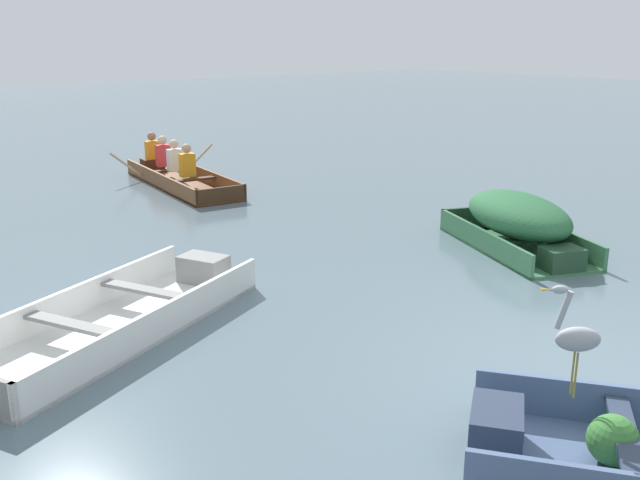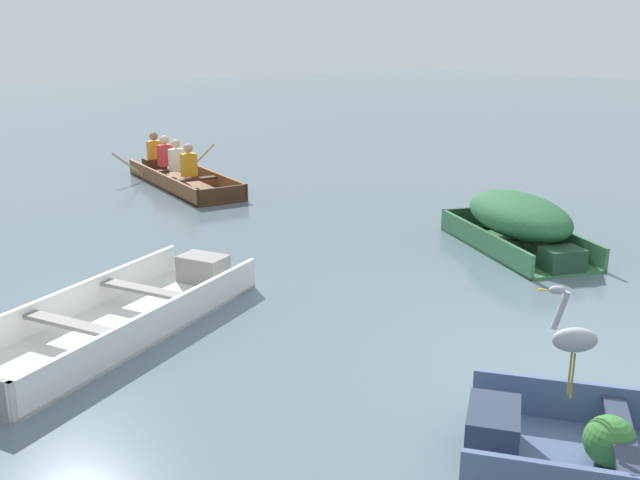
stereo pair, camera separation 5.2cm
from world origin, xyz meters
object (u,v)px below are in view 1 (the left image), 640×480
at_px(skiff_white_mid_moored, 124,315).
at_px(rowboat_wooden_brown_with_crew, 177,173).
at_px(skiff_green_near_moored, 518,220).
at_px(heron_on_dinghy, 576,336).

relative_size(skiff_white_mid_moored, rowboat_wooden_brown_with_crew, 0.96).
relative_size(skiff_green_near_moored, skiff_white_mid_moored, 0.74).
height_order(skiff_green_near_moored, heron_on_dinghy, heron_on_dinghy).
height_order(skiff_white_mid_moored, rowboat_wooden_brown_with_crew, rowboat_wooden_brown_with_crew).
height_order(rowboat_wooden_brown_with_crew, heron_on_dinghy, heron_on_dinghy).
relative_size(rowboat_wooden_brown_with_crew, heron_on_dinghy, 4.52).
bearing_deg(skiff_white_mid_moored, heron_on_dinghy, -68.75).
xyz_separation_m(skiff_white_mid_moored, rowboat_wooden_brown_with_crew, (3.83, 6.13, 0.09)).
bearing_deg(heron_on_dinghy, skiff_green_near_moored, 40.39).
xyz_separation_m(rowboat_wooden_brown_with_crew, heron_on_dinghy, (-2.24, -10.22, 0.65)).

